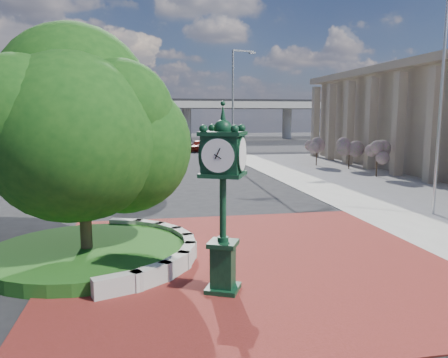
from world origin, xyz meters
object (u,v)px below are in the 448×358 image
(post_clock, at_px, (223,192))
(street_lamp_near, at_px, (235,99))
(flagpole_a, at_px, (441,91))
(street_lamp_far, at_px, (143,112))
(parked_car, at_px, (199,146))

(post_clock, height_order, street_lamp_near, street_lamp_near)
(post_clock, xyz_separation_m, flagpole_a, (11.04, 6.98, 2.93))
(post_clock, bearing_deg, street_lamp_far, 92.21)
(parked_car, xyz_separation_m, street_lamp_near, (1.05, -17.11, 5.18))
(post_clock, xyz_separation_m, street_lamp_far, (-1.84, 47.52, 2.34))
(parked_car, height_order, flagpole_a, flagpole_a)
(flagpole_a, xyz_separation_m, street_lamp_near, (-5.00, 20.22, 0.38))
(street_lamp_near, height_order, street_lamp_far, street_lamp_near)
(post_clock, distance_m, parked_car, 44.63)
(post_clock, bearing_deg, street_lamp_near, 77.48)
(post_clock, xyz_separation_m, parked_car, (4.99, 44.31, -1.87))
(street_lamp_far, bearing_deg, street_lamp_near, -68.82)
(post_clock, xyz_separation_m, street_lamp_near, (6.04, 27.20, 3.31))
(flagpole_a, height_order, street_lamp_far, flagpole_a)
(post_clock, distance_m, street_lamp_far, 47.62)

